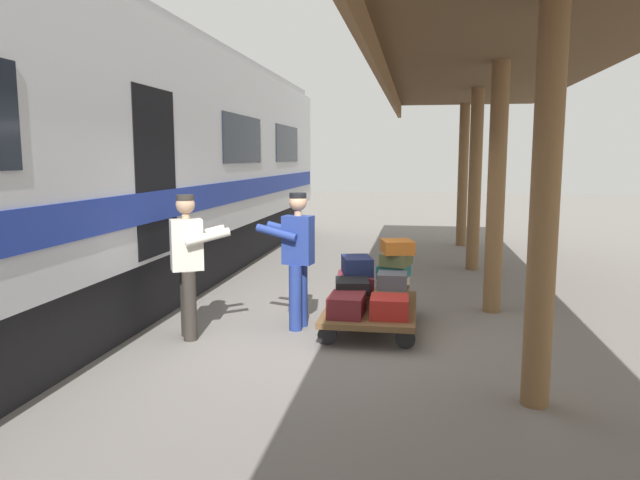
% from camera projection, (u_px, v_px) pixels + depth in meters
% --- Properties ---
extents(ground_plane, '(60.00, 60.00, 0.00)m').
position_uv_depth(ground_plane, '(341.00, 339.00, 7.02)').
color(ground_plane, slate).
extents(platform_canopy, '(3.20, 16.70, 3.56)m').
position_uv_depth(platform_canopy, '(515.00, 49.00, 6.27)').
color(platform_canopy, brown).
rests_on(platform_canopy, ground_plane).
extents(train_car, '(3.02, 20.57, 4.00)m').
position_uv_depth(train_car, '(42.00, 163.00, 7.35)').
color(train_car, '#B7BABF').
rests_on(train_car, ground_plane).
extents(luggage_cart, '(1.11, 1.82, 0.29)m').
position_uv_depth(luggage_cart, '(371.00, 309.00, 7.41)').
color(luggage_cart, brown).
rests_on(luggage_cart, ground_plane).
extents(suitcase_tan_vintage, '(0.42, 0.45, 0.17)m').
position_uv_depth(suitcase_tan_vintage, '(351.00, 298.00, 7.44)').
color(suitcase_tan_vintage, tan).
rests_on(suitcase_tan_vintage, luggage_cart).
extents(suitcase_maroon_trunk, '(0.41, 0.57, 0.25)m').
position_uv_depth(suitcase_maroon_trunk, '(347.00, 305.00, 6.94)').
color(suitcase_maroon_trunk, maroon).
rests_on(suitcase_maroon_trunk, luggage_cart).
extents(suitcase_cream_canvas, '(0.42, 0.56, 0.27)m').
position_uv_depth(suitcase_cream_canvas, '(393.00, 287.00, 7.84)').
color(suitcase_cream_canvas, beige).
rests_on(suitcase_cream_canvas, luggage_cart).
extents(suitcase_burgundy_valise, '(0.54, 0.68, 0.29)m').
position_uv_depth(suitcase_burgundy_valise, '(356.00, 285.00, 7.92)').
color(suitcase_burgundy_valise, maroon).
rests_on(suitcase_burgundy_valise, luggage_cart).
extents(suitcase_red_plastic, '(0.45, 0.47, 0.24)m').
position_uv_depth(suitcase_red_plastic, '(389.00, 307.00, 6.86)').
color(suitcase_red_plastic, '#AD231E').
rests_on(suitcase_red_plastic, luggage_cart).
extents(suitcase_brown_leather, '(0.43, 0.53, 0.23)m').
position_uv_depth(suitcase_brown_leather, '(391.00, 297.00, 7.35)').
color(suitcase_brown_leather, brown).
rests_on(suitcase_brown_leather, luggage_cart).
extents(suitcase_teal_softside, '(0.44, 0.52, 0.17)m').
position_uv_depth(suitcase_teal_softside, '(394.00, 271.00, 7.81)').
color(suitcase_teal_softside, '#1E666B').
rests_on(suitcase_teal_softside, suitcase_cream_canvas).
extents(suitcase_slate_roller, '(0.36, 0.38, 0.19)m').
position_uv_depth(suitcase_slate_roller, '(392.00, 281.00, 7.34)').
color(suitcase_slate_roller, '#4C515B').
rests_on(suitcase_slate_roller, suitcase_brown_leather).
extents(suitcase_navy_fabric, '(0.49, 0.61, 0.23)m').
position_uv_depth(suitcase_navy_fabric, '(357.00, 265.00, 7.90)').
color(suitcase_navy_fabric, navy).
rests_on(suitcase_navy_fabric, suitcase_burgundy_valise).
extents(suitcase_black_hardshell, '(0.48, 0.55, 0.15)m').
position_uv_depth(suitcase_black_hardshell, '(352.00, 286.00, 7.39)').
color(suitcase_black_hardshell, black).
rests_on(suitcase_black_hardshell, suitcase_tan_vintage).
extents(suitcase_olive_duffel, '(0.43, 0.51, 0.17)m').
position_uv_depth(suitcase_olive_duffel, '(396.00, 259.00, 7.75)').
color(suitcase_olive_duffel, brown).
rests_on(suitcase_olive_duffel, suitcase_teal_softside).
extents(suitcase_orange_carryall, '(0.47, 0.51, 0.17)m').
position_uv_depth(suitcase_orange_carryall, '(397.00, 247.00, 7.69)').
color(suitcase_orange_carryall, '#CC6B23').
rests_on(suitcase_orange_carryall, suitcase_olive_duffel).
extents(porter_in_overalls, '(0.71, 0.51, 1.70)m').
position_uv_depth(porter_in_overalls, '(297.00, 255.00, 7.35)').
color(porter_in_overalls, navy).
rests_on(porter_in_overalls, ground_plane).
extents(porter_by_door, '(0.74, 0.63, 1.70)m').
position_uv_depth(porter_by_door, '(189.00, 261.00, 6.95)').
color(porter_by_door, '#332D28').
rests_on(porter_by_door, ground_plane).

